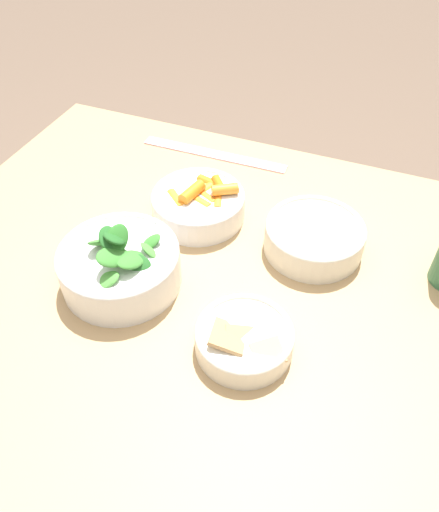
% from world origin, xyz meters
% --- Properties ---
extents(ground_plane, '(10.00, 10.00, 0.00)m').
position_xyz_m(ground_plane, '(0.00, 0.00, 0.00)').
color(ground_plane, brown).
extents(dining_table, '(0.98, 0.86, 0.73)m').
position_xyz_m(dining_table, '(0.00, 0.00, 0.61)').
color(dining_table, tan).
rests_on(dining_table, ground_plane).
extents(bowl_carrots, '(0.17, 0.17, 0.07)m').
position_xyz_m(bowl_carrots, '(-0.04, 0.16, 0.76)').
color(bowl_carrots, white).
rests_on(bowl_carrots, dining_table).
extents(bowl_greens, '(0.19, 0.19, 0.12)m').
position_xyz_m(bowl_greens, '(-0.09, -0.04, 0.77)').
color(bowl_greens, white).
rests_on(bowl_greens, dining_table).
extents(bowl_beans_hotdog, '(0.17, 0.17, 0.05)m').
position_xyz_m(bowl_beans_hotdog, '(0.17, 0.15, 0.76)').
color(bowl_beans_hotdog, silver).
rests_on(bowl_beans_hotdog, dining_table).
extents(bowl_cookies, '(0.14, 0.14, 0.05)m').
position_xyz_m(bowl_cookies, '(0.13, -0.09, 0.75)').
color(bowl_cookies, silver).
rests_on(bowl_cookies, dining_table).
extents(ruler, '(0.32, 0.03, 0.00)m').
position_xyz_m(ruler, '(-0.09, 0.35, 0.73)').
color(ruler, '#EFB7C6').
rests_on(ruler, dining_table).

